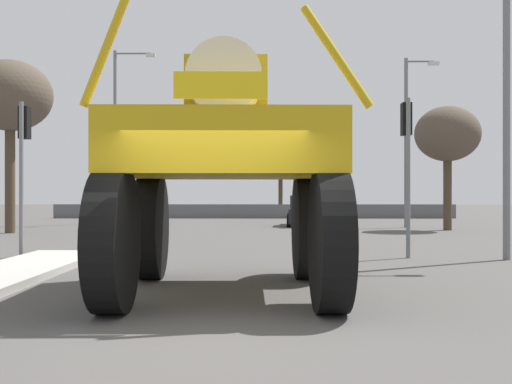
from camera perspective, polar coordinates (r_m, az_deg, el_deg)
The scene contains 11 objects.
ground_plane at distance 25.32m, azimuth -0.75°, elevation -3.82°, with size 120.00×120.00×0.00m, color #4C4947.
oversize_sprayer at distance 10.35m, azimuth -2.76°, elevation 2.37°, with size 4.01×5.53×4.39m.
sedan_ahead at distance 31.16m, azimuth 4.59°, elevation -1.79°, with size 2.04×4.18×1.52m.
traffic_signal_near_left at distance 17.26m, azimuth -20.48°, elevation 4.11°, with size 0.24×0.54×4.00m.
traffic_signal_near_right at distance 16.51m, azimuth 13.63°, elevation 4.50°, with size 0.24×0.54×4.08m.
streetlight_far_left at distance 33.87m, azimuth -12.50°, elevation 5.75°, with size 2.24×0.24×9.17m.
streetlight_far_right at distance 30.62m, azimuth 13.78°, elevation 5.18°, with size 1.64×0.24×8.06m.
bare_tree_left at distance 27.75m, azimuth -21.57°, elevation 8.07°, with size 3.42×3.42×7.11m.
bare_tree_right at distance 28.87m, azimuth 17.11°, elevation 5.01°, with size 2.87×2.87×5.48m.
bare_tree_far_center at distance 43.19m, azimuth 2.26°, elevation 3.36°, with size 3.49×3.49×5.73m.
roadside_barrier at distance 40.16m, azimuth -0.20°, elevation -1.77°, with size 25.92×0.24×0.90m, color #59595B.
Camera 1 is at (0.66, -7.25, 1.67)m, focal length 43.73 mm.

